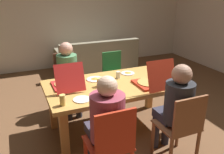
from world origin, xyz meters
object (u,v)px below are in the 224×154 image
at_px(chair_0, 181,127).
at_px(plate_3, 157,73).
at_px(plate_0, 128,73).
at_px(drinking_glass_3, 63,100).
at_px(person_1, 106,120).
at_px(person_0, 176,104).
at_px(pizza_box_0, 152,82).
at_px(plate_2, 95,79).
at_px(chair_3, 114,75).
at_px(pizza_box_1, 67,83).
at_px(chair_1, 111,145).
at_px(person_2, 68,72).
at_px(chair_2, 67,79).
at_px(plate_1, 82,99).
at_px(drinking_glass_1, 103,87).
at_px(drinking_glass_2, 100,82).
at_px(couch, 97,60).
at_px(dining_table, 115,90).
at_px(drinking_glass_0, 118,75).

relative_size(chair_0, plate_3, 3.54).
xyz_separation_m(plate_0, drinking_glass_3, (-1.17, -0.67, 0.06)).
height_order(person_1, plate_3, person_1).
bearing_deg(person_0, pizza_box_0, 86.60).
bearing_deg(plate_2, pizza_box_0, -39.19).
bearing_deg(chair_3, pizza_box_1, -142.56).
xyz_separation_m(chair_1, drinking_glass_3, (-0.34, 0.62, 0.29)).
relative_size(person_2, pizza_box_0, 2.31).
height_order(chair_0, pizza_box_1, pizza_box_1).
xyz_separation_m(chair_2, plate_1, (-0.10, -1.26, 0.19)).
relative_size(chair_1, plate_1, 4.44).
height_order(pizza_box_1, drinking_glass_1, pizza_box_1).
bearing_deg(drinking_glass_1, person_1, -109.42).
height_order(person_0, chair_2, person_0).
xyz_separation_m(pizza_box_0, drinking_glass_2, (-0.66, 0.26, 0.00)).
bearing_deg(person_0, chair_3, 90.00).
bearing_deg(drinking_glass_1, pizza_box_1, 140.73).
bearing_deg(couch, drinking_glass_2, -108.70).
xyz_separation_m(chair_0, plate_3, (0.39, 1.12, 0.24)).
bearing_deg(couch, dining_table, -104.16).
bearing_deg(pizza_box_1, drinking_glass_0, 1.66).
bearing_deg(plate_1, pizza_box_0, 2.96).
height_order(person_2, pizza_box_0, person_2).
relative_size(person_2, chair_3, 1.32).
relative_size(dining_table, plate_2, 7.81).
bearing_deg(plate_1, chair_3, 52.45).
relative_size(plate_3, drinking_glass_1, 2.01).
height_order(person_1, plate_1, person_1).
relative_size(chair_1, chair_2, 0.97).
relative_size(pizza_box_0, plate_1, 2.42).
distance_m(drinking_glass_2, drinking_glass_3, 0.69).
bearing_deg(person_2, drinking_glass_2, -72.91).
distance_m(pizza_box_0, drinking_glass_1, 0.68).
xyz_separation_m(chair_0, drinking_glass_3, (-1.21, 0.62, 0.29)).
xyz_separation_m(dining_table, chair_3, (0.40, 0.94, -0.15)).
relative_size(drinking_glass_1, drinking_glass_3, 0.98).
distance_m(person_2, drinking_glass_3, 1.21).
height_order(drinking_glass_3, couch, drinking_glass_3).
relative_size(plate_2, drinking_glass_1, 1.90).
height_order(pizza_box_0, plate_3, pizza_box_0).
xyz_separation_m(pizza_box_0, couch, (0.23, 2.89, -0.50)).
bearing_deg(pizza_box_0, chair_0, -92.74).
bearing_deg(plate_2, drinking_glass_0, -14.13).
distance_m(person_0, plate_0, 1.15).
xyz_separation_m(chair_1, drinking_glass_2, (0.25, 0.98, 0.28)).
distance_m(chair_1, couch, 3.79).
bearing_deg(person_0, plate_0, 92.31).
bearing_deg(person_1, chair_3, 63.93).
relative_size(drinking_glass_2, couch, 0.06).
height_order(pizza_box_0, plate_2, pizza_box_0).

